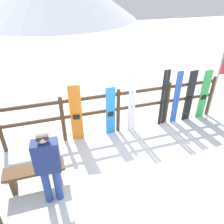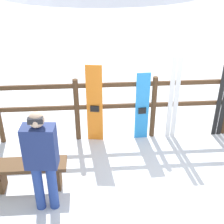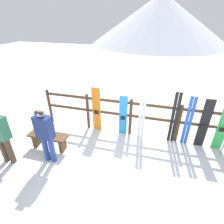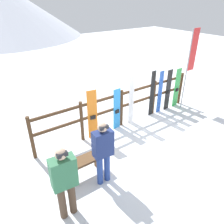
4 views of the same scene
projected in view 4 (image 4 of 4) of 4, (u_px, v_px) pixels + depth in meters
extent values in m
plane|color=white|center=(155.00, 149.00, 6.34)|extent=(40.00, 40.00, 0.00)
cylinder|color=#4C331E|center=(31.00, 138.00, 5.69)|extent=(0.10, 0.10, 1.28)
cylinder|color=#4C331E|center=(82.00, 121.00, 6.45)|extent=(0.10, 0.10, 1.28)
cylinder|color=#4C331E|center=(121.00, 108.00, 7.20)|extent=(0.10, 0.10, 1.28)
cylinder|color=#4C331E|center=(154.00, 97.00, 7.95)|extent=(0.10, 0.10, 1.28)
cylinder|color=#4C331E|center=(180.00, 89.00, 8.71)|extent=(0.10, 0.10, 1.28)
cube|color=#4C331E|center=(122.00, 107.00, 7.17)|extent=(5.92, 0.05, 0.08)
cube|color=#4C331E|center=(122.00, 94.00, 6.96)|extent=(5.92, 0.05, 0.08)
cube|color=brown|center=(82.00, 161.00, 5.19)|extent=(1.19, 0.36, 0.06)
cube|color=brown|center=(66.00, 176.00, 5.08)|extent=(0.08, 0.29, 0.42)
cube|color=brown|center=(98.00, 162.00, 5.53)|extent=(0.08, 0.29, 0.42)
cylinder|color=#4C3828|center=(62.00, 202.00, 4.22)|extent=(0.15, 0.15, 0.80)
cylinder|color=#4C3828|center=(72.00, 197.00, 4.33)|extent=(0.15, 0.15, 0.80)
cube|color=#33724C|center=(63.00, 173.00, 3.94)|extent=(0.49, 0.30, 0.63)
sphere|color=#D8B293|center=(61.00, 154.00, 3.74)|extent=(0.22, 0.22, 0.22)
cube|color=black|center=(62.00, 155.00, 3.68)|extent=(0.19, 0.08, 0.08)
cylinder|color=navy|center=(100.00, 170.00, 5.01)|extent=(0.14, 0.14, 0.79)
cylinder|color=navy|center=(107.00, 167.00, 5.11)|extent=(0.14, 0.14, 0.79)
cube|color=navy|center=(103.00, 144.00, 4.72)|extent=(0.46, 0.28, 0.62)
sphere|color=#D8B293|center=(102.00, 127.00, 4.53)|extent=(0.21, 0.21, 0.21)
cube|color=black|center=(104.00, 128.00, 4.47)|extent=(0.19, 0.07, 0.07)
cube|color=orange|center=(92.00, 115.00, 6.51)|extent=(0.30, 0.07, 1.57)
cube|color=black|center=(93.00, 117.00, 6.53)|extent=(0.17, 0.06, 0.12)
cube|color=#288CE0|center=(117.00, 109.00, 7.01)|extent=(0.26, 0.04, 1.39)
cube|color=black|center=(117.00, 111.00, 7.03)|extent=(0.15, 0.04, 0.12)
cube|color=white|center=(130.00, 101.00, 7.22)|extent=(0.09, 0.02, 1.69)
cube|color=white|center=(132.00, 100.00, 7.27)|extent=(0.09, 0.02, 1.69)
cube|color=black|center=(151.00, 94.00, 7.71)|extent=(0.09, 0.02, 1.69)
cube|color=black|center=(153.00, 94.00, 7.76)|extent=(0.09, 0.02, 1.69)
cube|color=blue|center=(159.00, 93.00, 7.93)|extent=(0.09, 0.02, 1.61)
cube|color=blue|center=(161.00, 92.00, 7.99)|extent=(0.09, 0.02, 1.61)
cube|color=black|center=(168.00, 90.00, 8.19)|extent=(0.27, 0.05, 1.57)
cube|color=black|center=(168.00, 92.00, 8.20)|extent=(0.15, 0.04, 0.12)
cube|color=green|center=(177.00, 88.00, 8.45)|extent=(0.28, 0.04, 1.54)
cube|color=black|center=(177.00, 90.00, 8.46)|extent=(0.16, 0.04, 0.12)
cylinder|color=#99999E|center=(187.00, 71.00, 7.96)|extent=(0.04, 0.04, 2.96)
cube|color=red|center=(194.00, 50.00, 7.71)|extent=(0.36, 0.01, 1.48)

